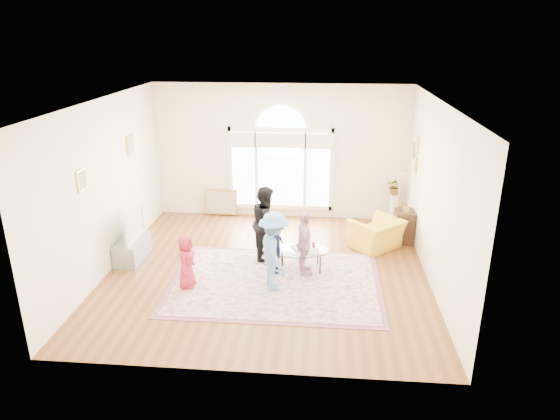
# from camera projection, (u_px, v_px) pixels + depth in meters

# --- Properties ---
(ground) EXTENTS (6.00, 6.00, 0.00)m
(ground) POSITION_uv_depth(u_px,v_px,m) (267.00, 271.00, 9.55)
(ground) COLOR brown
(ground) RESTS_ON ground
(room_shell) EXTENTS (6.00, 6.00, 6.00)m
(room_shell) POSITION_uv_depth(u_px,v_px,m) (281.00, 155.00, 11.66)
(room_shell) COLOR #F6E9BF
(room_shell) RESTS_ON ground
(area_rug) EXTENTS (3.60, 2.60, 0.02)m
(area_rug) POSITION_uv_depth(u_px,v_px,m) (276.00, 282.00, 9.10)
(area_rug) COLOR beige
(area_rug) RESTS_ON ground
(rug_border) EXTENTS (3.80, 2.80, 0.01)m
(rug_border) POSITION_uv_depth(u_px,v_px,m) (276.00, 282.00, 9.10)
(rug_border) COLOR #844B59
(rug_border) RESTS_ON ground
(tv_console) EXTENTS (0.45, 1.00, 0.42)m
(tv_console) POSITION_uv_depth(u_px,v_px,m) (133.00, 249.00, 9.98)
(tv_console) COLOR gray
(tv_console) RESTS_ON ground
(television) EXTENTS (0.17, 1.02, 0.59)m
(television) POSITION_uv_depth(u_px,v_px,m) (130.00, 226.00, 9.81)
(television) COLOR black
(television) RESTS_ON tv_console
(coffee_table) EXTENTS (1.19, 0.84, 0.54)m
(coffee_table) POSITION_uv_depth(u_px,v_px,m) (301.00, 251.00, 9.45)
(coffee_table) COLOR silver
(coffee_table) RESTS_ON ground
(armchair) EXTENTS (1.29, 1.28, 0.63)m
(armchair) POSITION_uv_depth(u_px,v_px,m) (376.00, 234.00, 10.43)
(armchair) COLOR yellow
(armchair) RESTS_ON ground
(side_cabinet) EXTENTS (0.40, 0.50, 0.70)m
(side_cabinet) POSITION_uv_depth(u_px,v_px,m) (404.00, 226.00, 10.75)
(side_cabinet) COLOR black
(side_cabinet) RESTS_ON ground
(floor_lamp) EXTENTS (0.30, 0.30, 1.51)m
(floor_lamp) POSITION_uv_depth(u_px,v_px,m) (400.00, 183.00, 10.53)
(floor_lamp) COLOR black
(floor_lamp) RESTS_ON ground
(plant_pedestal) EXTENTS (0.20, 0.20, 0.70)m
(plant_pedestal) POSITION_uv_depth(u_px,v_px,m) (394.00, 209.00, 11.78)
(plant_pedestal) COLOR white
(plant_pedestal) RESTS_ON ground
(potted_plant) EXTENTS (0.45, 0.41, 0.42)m
(potted_plant) POSITION_uv_depth(u_px,v_px,m) (395.00, 186.00, 11.59)
(potted_plant) COLOR #33722D
(potted_plant) RESTS_ON plant_pedestal
(leaning_picture) EXTENTS (0.80, 0.14, 0.62)m
(leaning_picture) POSITION_uv_depth(u_px,v_px,m) (221.00, 215.00, 12.38)
(leaning_picture) COLOR tan
(leaning_picture) RESTS_ON ground
(child_red) EXTENTS (0.32, 0.49, 0.99)m
(child_red) POSITION_uv_depth(u_px,v_px,m) (186.00, 261.00, 8.77)
(child_red) COLOR #AD2535
(child_red) RESTS_ON area_rug
(child_navy) EXTENTS (0.27, 0.40, 1.09)m
(child_navy) POSITION_uv_depth(u_px,v_px,m) (276.00, 245.00, 9.30)
(child_navy) COLOR #111837
(child_navy) RESTS_ON area_rug
(child_black) EXTENTS (0.63, 0.77, 1.47)m
(child_black) POSITION_uv_depth(u_px,v_px,m) (266.00, 222.00, 9.85)
(child_black) COLOR black
(child_black) RESTS_ON area_rug
(child_pink) EXTENTS (0.44, 0.77, 1.23)m
(child_pink) POSITION_uv_depth(u_px,v_px,m) (304.00, 243.00, 9.19)
(child_pink) COLOR #DBA0B8
(child_pink) RESTS_ON area_rug
(child_blue) EXTENTS (0.83, 1.05, 1.42)m
(child_blue) POSITION_uv_depth(u_px,v_px,m) (274.00, 251.00, 8.63)
(child_blue) COLOR #5E94D1
(child_blue) RESTS_ON area_rug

